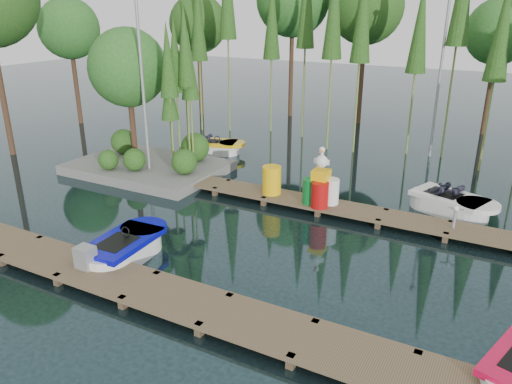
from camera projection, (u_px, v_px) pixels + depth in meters
The scene contains 14 objects.
ground_plane at pixel (235, 227), 15.86m from camera, with size 90.00×90.00×0.00m, color #1C3135.
near_dock at pixel (140, 286), 12.08m from camera, with size 18.00×1.50×0.50m.
far_dock at pixel (296, 200), 17.40m from camera, with size 15.00×1.20×0.50m.
island at pixel (141, 94), 20.23m from camera, with size 6.20×4.20×6.75m.
tree_screen at pixel (311, 15), 23.31m from camera, with size 34.42×18.53×10.31m.
lamp_island at pixel (142, 71), 18.84m from camera, with size 0.30×0.30×7.25m.
lamp_rear at pixel (442, 62), 21.63m from camera, with size 0.30×0.30×7.25m.
boat_blue at pixel (125, 249), 13.80m from camera, with size 1.48×3.00×0.99m.
boat_yellow_far at pixel (215, 147), 23.53m from camera, with size 2.93×1.90×1.35m.
boat_white_far at pixel (450, 204), 16.80m from camera, with size 3.29×2.32×1.42m.
utility_cabinet at pixel (86, 257), 12.73m from camera, with size 0.47×0.40×0.57m, color gray.
yellow_barrel at pixel (272, 180), 17.61m from camera, with size 0.67×0.67×1.00m, color yellow.
drum_cluster at pixel (321, 188), 16.61m from camera, with size 1.15×1.06×1.99m.
seagull_post at pixel (455, 213), 14.89m from camera, with size 0.45×0.24×0.72m.
Camera 1 is at (7.44, -12.39, 6.67)m, focal length 35.00 mm.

